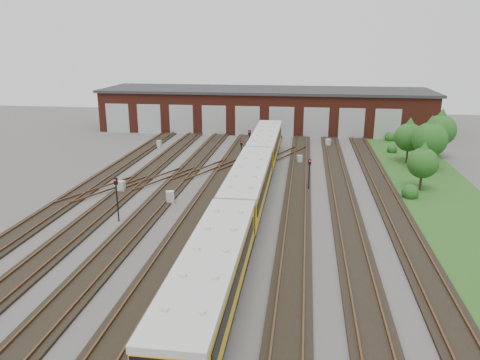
# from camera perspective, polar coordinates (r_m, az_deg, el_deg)

# --- Properties ---
(ground) EXTENTS (120.00, 120.00, 0.00)m
(ground) POSITION_cam_1_polar(r_m,az_deg,el_deg) (37.05, -2.55, -4.94)
(ground) COLOR #43403E
(ground) RESTS_ON ground
(track_network) EXTENTS (30.40, 70.00, 0.33)m
(track_network) POSITION_cam_1_polar(r_m,az_deg,el_deg) (37.58, -2.64, -4.45)
(track_network) COLOR black
(track_network) RESTS_ON ground
(maintenance_shed) EXTENTS (51.00, 12.50, 6.35)m
(maintenance_shed) POSITION_cam_1_polar(r_m,az_deg,el_deg) (74.83, 3.01, 8.65)
(maintenance_shed) COLOR #592116
(maintenance_shed) RESTS_ON ground
(grass_verge) EXTENTS (8.00, 55.00, 0.05)m
(grass_verge) POSITION_cam_1_polar(r_m,az_deg,el_deg) (47.61, 22.95, -1.30)
(grass_verge) COLOR #214A18
(grass_verge) RESTS_ON ground
(metro_train) EXTENTS (2.89, 47.74, 3.25)m
(metro_train) POSITION_cam_1_polar(r_m,az_deg,el_deg) (38.93, 1.12, -0.73)
(metro_train) COLOR black
(metro_train) RESTS_ON ground
(signal_mast_0) EXTENTS (0.29, 0.27, 3.56)m
(signal_mast_0) POSITION_cam_1_polar(r_m,az_deg,el_deg) (37.29, -14.80, -1.65)
(signal_mast_0) COLOR black
(signal_mast_0) RESTS_ON ground
(signal_mast_1) EXTENTS (0.27, 0.25, 2.92)m
(signal_mast_1) POSITION_cam_1_polar(r_m,az_deg,el_deg) (52.23, 0.17, 3.67)
(signal_mast_1) COLOR black
(signal_mast_1) RESTS_ON ground
(signal_mast_2) EXTENTS (0.32, 0.31, 3.70)m
(signal_mast_2) POSITION_cam_1_polar(r_m,az_deg,el_deg) (54.29, 1.15, 4.68)
(signal_mast_2) COLOR black
(signal_mast_2) RESTS_ON ground
(signal_mast_3) EXTENTS (0.28, 0.26, 3.06)m
(signal_mast_3) POSITION_cam_1_polar(r_m,az_deg,el_deg) (44.08, 8.45, 1.15)
(signal_mast_3) COLOR black
(signal_mast_3) RESTS_ON ground
(relay_cabinet_0) EXTENTS (0.67, 0.56, 1.10)m
(relay_cabinet_0) POSITION_cam_1_polar(r_m,az_deg,el_deg) (44.92, -14.27, -0.79)
(relay_cabinet_0) COLOR #B1B3B6
(relay_cabinet_0) RESTS_ON ground
(relay_cabinet_1) EXTENTS (0.64, 0.58, 0.92)m
(relay_cabinet_1) POSITION_cam_1_polar(r_m,az_deg,el_deg) (62.87, -9.82, 4.34)
(relay_cabinet_1) COLOR #B1B3B6
(relay_cabinet_1) RESTS_ON ground
(relay_cabinet_2) EXTENTS (0.83, 0.77, 1.11)m
(relay_cabinet_2) POSITION_cam_1_polar(r_m,az_deg,el_deg) (41.02, -8.52, -2.11)
(relay_cabinet_2) COLOR #B1B3B6
(relay_cabinet_2) RESTS_ON ground
(relay_cabinet_3) EXTENTS (0.76, 0.71, 1.02)m
(relay_cabinet_3) POSITION_cam_1_polar(r_m,az_deg,el_deg) (63.61, 10.70, 4.48)
(relay_cabinet_3) COLOR #B1B3B6
(relay_cabinet_3) RESTS_ON ground
(relay_cabinet_4) EXTENTS (0.71, 0.66, 0.95)m
(relay_cabinet_4) POSITION_cam_1_polar(r_m,az_deg,el_deg) (54.32, 7.25, 2.52)
(relay_cabinet_4) COLOR #B1B3B6
(relay_cabinet_4) RESTS_ON ground
(tree_0) EXTENTS (3.22, 3.22, 5.33)m
(tree_0) POSITION_cam_1_polar(r_m,az_deg,el_deg) (56.74, 19.93, 5.31)
(tree_0) COLOR #312416
(tree_0) RESTS_ON ground
(tree_1) EXTENTS (3.67, 3.67, 6.09)m
(tree_1) POSITION_cam_1_polar(r_m,az_deg,el_deg) (53.93, 22.19, 5.05)
(tree_1) COLOR #312416
(tree_1) RESTS_ON ground
(tree_2) EXTENTS (3.63, 3.63, 6.01)m
(tree_2) POSITION_cam_1_polar(r_m,az_deg,el_deg) (60.50, 23.31, 6.03)
(tree_2) COLOR #312416
(tree_2) RESTS_ON ground
(tree_3) EXTENTS (2.84, 2.84, 4.71)m
(tree_3) POSITION_cam_1_polar(r_m,az_deg,el_deg) (46.62, 21.43, 2.34)
(tree_3) COLOR #312416
(tree_3) RESTS_ON ground
(bush_0) EXTENTS (1.49, 1.49, 1.49)m
(bush_0) POSITION_cam_1_polar(r_m,az_deg,el_deg) (44.64, 20.06, -1.15)
(bush_0) COLOR #1B4714
(bush_0) RESTS_ON ground
(bush_1) EXTENTS (1.24, 1.24, 1.24)m
(bush_1) POSITION_cam_1_polar(r_m,az_deg,el_deg) (62.09, 18.06, 3.75)
(bush_1) COLOR #1B4714
(bush_1) RESTS_ON ground
(bush_2) EXTENTS (1.48, 1.48, 1.48)m
(bush_2) POSITION_cam_1_polar(r_m,az_deg,el_deg) (69.40, 17.85, 5.17)
(bush_2) COLOR #1B4714
(bush_2) RESTS_ON ground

